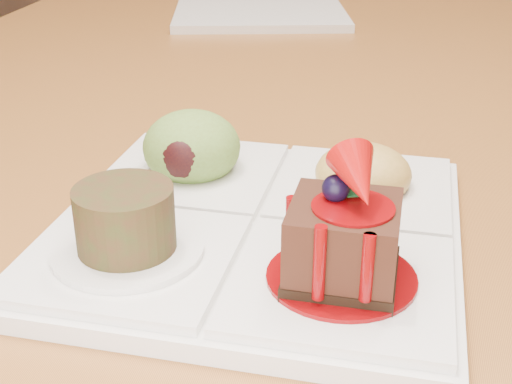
# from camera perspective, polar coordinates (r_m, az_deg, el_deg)

# --- Properties ---
(dining_table) EXTENTS (1.00, 1.80, 0.75)m
(dining_table) POSITION_cam_1_polar(r_m,az_deg,el_deg) (1.00, 5.34, 8.36)
(dining_table) COLOR #986027
(dining_table) RESTS_ON ground
(sampler_plate) EXTENTS (0.27, 0.27, 0.10)m
(sampler_plate) POSITION_cam_1_polar(r_m,az_deg,el_deg) (0.47, -0.14, -1.40)
(sampler_plate) COLOR silver
(sampler_plate) RESTS_ON dining_table
(second_plate) EXTENTS (0.31, 0.31, 0.01)m
(second_plate) POSITION_cam_1_polar(r_m,az_deg,el_deg) (1.14, 0.29, 14.31)
(second_plate) COLOR silver
(second_plate) RESTS_ON dining_table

